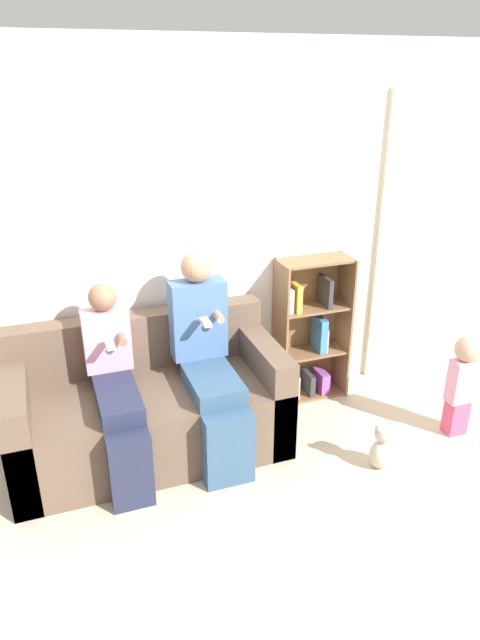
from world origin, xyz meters
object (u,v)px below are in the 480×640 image
object	(u,v)px
adult_seated	(209,357)
child_seated	(116,388)
toddler_standing	(462,380)
couch	(149,410)
bookshelf	(310,333)
teddy_bear	(383,447)

from	to	relation	value
adult_seated	child_seated	distance (m)	0.60
toddler_standing	adult_seated	bearing A→B (deg)	165.44
couch	adult_seated	world-z (taller)	adult_seated
adult_seated	bookshelf	distance (m)	1.02
couch	child_seated	size ratio (longest dim) A/B	1.50
child_seated	bookshelf	bearing A→B (deg)	16.37
adult_seated	toddler_standing	bearing A→B (deg)	-14.56
child_seated	teddy_bear	bearing A→B (deg)	-19.78
child_seated	adult_seated	bearing A→B (deg)	3.61
child_seated	toddler_standing	xyz separation A→B (m)	(2.25, -0.39, -0.17)
child_seated	bookshelf	distance (m)	1.58
bookshelf	teddy_bear	world-z (taller)	bookshelf
toddler_standing	teddy_bear	world-z (taller)	toddler_standing
couch	toddler_standing	distance (m)	2.12
adult_seated	teddy_bear	size ratio (longest dim) A/B	3.86
couch	toddler_standing	world-z (taller)	couch
couch	bookshelf	world-z (taller)	bookshelf
adult_seated	bookshelf	bearing A→B (deg)	23.88
toddler_standing	bookshelf	xyz separation A→B (m)	(-0.74, 0.84, 0.10)
bookshelf	adult_seated	bearing A→B (deg)	-156.12
bookshelf	couch	bearing A→B (deg)	-166.74
couch	teddy_bear	size ratio (longest dim) A/B	5.13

